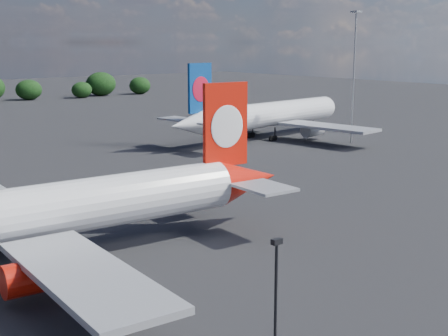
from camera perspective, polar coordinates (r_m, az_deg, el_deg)
qantas_airliner at (r=58.84m, az=-14.34°, el=-3.70°), size 47.93×45.54×15.66m
china_southern_airliner at (r=129.52m, az=3.75°, el=4.80°), size 49.22×46.92×16.06m
apron_lamp_post at (r=32.35m, az=4.71°, el=-14.13°), size 0.55×0.30×10.35m
floodlight_mast_near at (r=126.39m, az=11.83°, el=9.61°), size 1.60×1.60×25.74m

